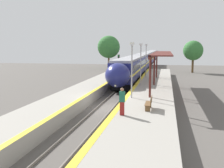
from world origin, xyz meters
The scene contains 15 objects.
ground_plane centered at (0.00, 0.00, 0.00)m, with size 120.00×120.00×0.00m, color #56514C.
rail_left centered at (-0.72, 0.00, 0.07)m, with size 0.08×90.00×0.15m, color slate.
rail_right centered at (0.72, 0.00, 0.07)m, with size 0.08×90.00×0.15m, color slate.
train centered at (0.00, 50.76, 2.20)m, with size 2.91×92.07×3.83m.
platform_right centered at (3.81, 0.00, 0.52)m, with size 4.28×64.00×1.05m.
platform_left centered at (-3.39, 0.00, 0.52)m, with size 3.44×64.00×1.05m.
platform_bench centered at (4.16, -4.23, 1.52)m, with size 0.44×1.76×0.89m.
person_waiting centered at (2.50, -6.23, 1.99)m, with size 0.36×0.24×1.80m.
railway_signal centered at (-1.98, 18.77, 2.58)m, with size 0.28×0.28×4.21m.
lamppost_near centered at (2.35, 0.08, 3.81)m, with size 0.36×0.20×4.77m.
lamppost_mid centered at (2.35, 8.53, 3.81)m, with size 0.36×0.20×4.77m.
lamppost_far centered at (2.35, 16.98, 3.81)m, with size 0.36×0.20×4.77m.
station_canopy centered at (4.49, 8.65, 4.55)m, with size 2.02×19.20×3.73m.
background_tree_left centered at (-8.56, 43.21, 5.29)m, with size 5.43×5.43×8.02m.
background_tree_right centered at (10.63, 36.54, 4.57)m, with size 4.09×4.09×6.65m.
Camera 1 is at (5.26, -23.87, 5.51)m, focal length 45.00 mm.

